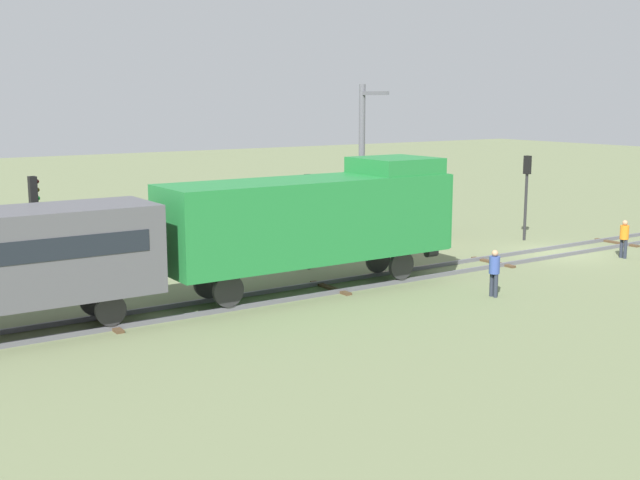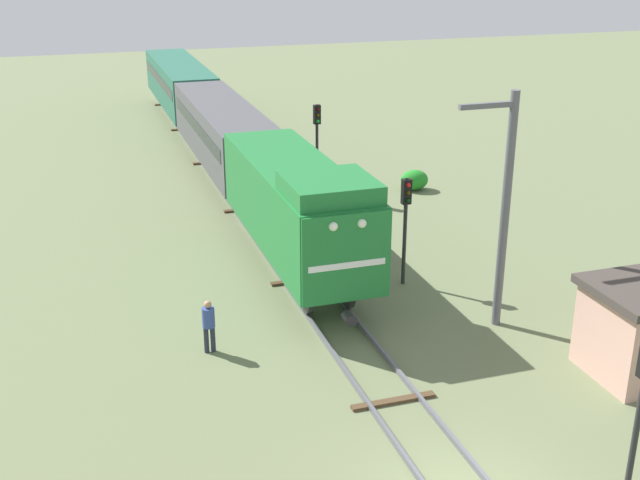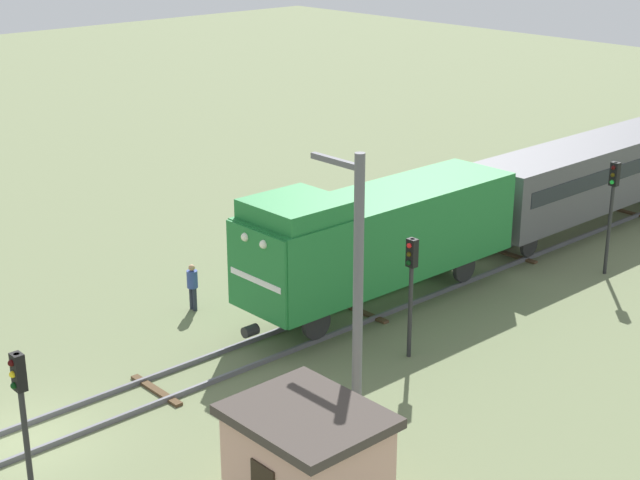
{
  "view_description": "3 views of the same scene",
  "coord_description": "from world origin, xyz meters",
  "px_view_note": "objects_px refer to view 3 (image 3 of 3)",
  "views": [
    {
      "loc": [
        -23.82,
        29.21,
        6.98
      ],
      "look_at": [
        1.11,
        12.45,
        1.66
      ],
      "focal_mm": 45.0,
      "sensor_mm": 36.0,
      "label": 1
    },
    {
      "loc": [
        -7.63,
        -12.91,
        11.88
      ],
      "look_at": [
        0.51,
        12.31,
        1.72
      ],
      "focal_mm": 45.0,
      "sensor_mm": 36.0,
      "label": 2
    },
    {
      "loc": [
        22.21,
        -9.45,
        13.82
      ],
      "look_at": [
        -1.21,
        11.86,
        2.6
      ],
      "focal_mm": 55.0,
      "sensor_mm": 36.0,
      "label": 3
    }
  ],
  "objects_px": {
    "worker_by_signal": "(192,283)",
    "catenary_mast": "(356,282)",
    "locomotive": "(377,234)",
    "traffic_signal_near": "(22,405)",
    "relay_hut": "(307,463)",
    "passenger_car_leading": "(594,171)",
    "traffic_signal_far": "(612,197)",
    "traffic_signal_mid": "(411,276)"
  },
  "relations": [
    {
      "from": "traffic_signal_near",
      "to": "worker_by_signal",
      "type": "height_order",
      "value": "traffic_signal_near"
    },
    {
      "from": "passenger_car_leading",
      "to": "traffic_signal_far",
      "type": "relative_size",
      "value": 3.17
    },
    {
      "from": "traffic_signal_mid",
      "to": "catenary_mast",
      "type": "xyz_separation_m",
      "value": [
        1.54,
        -3.87,
        1.3
      ]
    },
    {
      "from": "traffic_signal_near",
      "to": "worker_by_signal",
      "type": "xyz_separation_m",
      "value": [
        -7.4,
        9.82,
        -1.93
      ]
    },
    {
      "from": "locomotive",
      "to": "traffic_signal_near",
      "type": "relative_size",
      "value": 2.76
    },
    {
      "from": "worker_by_signal",
      "to": "passenger_car_leading",
      "type": "bearing_deg",
      "value": 6.76
    },
    {
      "from": "passenger_car_leading",
      "to": "worker_by_signal",
      "type": "relative_size",
      "value": 8.24
    },
    {
      "from": "traffic_signal_mid",
      "to": "traffic_signal_far",
      "type": "bearing_deg",
      "value": 88.95
    },
    {
      "from": "traffic_signal_mid",
      "to": "passenger_car_leading",
      "type": "bearing_deg",
      "value": 102.53
    },
    {
      "from": "traffic_signal_near",
      "to": "relay_hut",
      "type": "relative_size",
      "value": 1.2
    },
    {
      "from": "locomotive",
      "to": "passenger_car_leading",
      "type": "height_order",
      "value": "locomotive"
    },
    {
      "from": "worker_by_signal",
      "to": "relay_hut",
      "type": "xyz_separation_m",
      "value": [
        11.7,
        -5.03,
        0.4
      ]
    },
    {
      "from": "traffic_signal_mid",
      "to": "traffic_signal_far",
      "type": "height_order",
      "value": "traffic_signal_far"
    },
    {
      "from": "traffic_signal_mid",
      "to": "traffic_signal_far",
      "type": "distance_m",
      "value": 10.87
    },
    {
      "from": "relay_hut",
      "to": "traffic_signal_far",
      "type": "bearing_deg",
      "value": 101.73
    },
    {
      "from": "traffic_signal_mid",
      "to": "catenary_mast",
      "type": "height_order",
      "value": "catenary_mast"
    },
    {
      "from": "traffic_signal_near",
      "to": "relay_hut",
      "type": "bearing_deg",
      "value": 48.09
    },
    {
      "from": "worker_by_signal",
      "to": "relay_hut",
      "type": "height_order",
      "value": "relay_hut"
    },
    {
      "from": "traffic_signal_far",
      "to": "passenger_car_leading",
      "type": "bearing_deg",
      "value": 129.11
    },
    {
      "from": "relay_hut",
      "to": "traffic_signal_near",
      "type": "bearing_deg",
      "value": -131.91
    },
    {
      "from": "passenger_car_leading",
      "to": "traffic_signal_mid",
      "type": "distance_m",
      "value": 15.67
    },
    {
      "from": "traffic_signal_far",
      "to": "catenary_mast",
      "type": "height_order",
      "value": "catenary_mast"
    },
    {
      "from": "traffic_signal_mid",
      "to": "traffic_signal_far",
      "type": "xyz_separation_m",
      "value": [
        0.2,
        10.87,
        0.31
      ]
    },
    {
      "from": "locomotive",
      "to": "traffic_signal_far",
      "type": "bearing_deg",
      "value": 67.99
    },
    {
      "from": "traffic_signal_mid",
      "to": "worker_by_signal",
      "type": "bearing_deg",
      "value": -159.18
    },
    {
      "from": "traffic_signal_mid",
      "to": "catenary_mast",
      "type": "distance_m",
      "value": 4.36
    },
    {
      "from": "locomotive",
      "to": "traffic_signal_near",
      "type": "height_order",
      "value": "locomotive"
    },
    {
      "from": "passenger_car_leading",
      "to": "traffic_signal_far",
      "type": "distance_m",
      "value": 5.73
    },
    {
      "from": "passenger_car_leading",
      "to": "relay_hut",
      "type": "xyz_separation_m",
      "value": [
        7.5,
        -23.22,
        -1.13
      ]
    },
    {
      "from": "locomotive",
      "to": "relay_hut",
      "type": "xyz_separation_m",
      "value": [
        7.5,
        -9.88,
        -1.38
      ]
    },
    {
      "from": "worker_by_signal",
      "to": "catenary_mast",
      "type": "bearing_deg",
      "value": -76.35
    },
    {
      "from": "locomotive",
      "to": "relay_hut",
      "type": "bearing_deg",
      "value": -52.8
    },
    {
      "from": "locomotive",
      "to": "worker_by_signal",
      "type": "relative_size",
      "value": 6.82
    },
    {
      "from": "locomotive",
      "to": "traffic_signal_far",
      "type": "xyz_separation_m",
      "value": [
        3.6,
        8.91,
        0.29
      ]
    },
    {
      "from": "catenary_mast",
      "to": "traffic_signal_mid",
      "type": "bearing_deg",
      "value": 111.65
    },
    {
      "from": "traffic_signal_far",
      "to": "relay_hut",
      "type": "relative_size",
      "value": 1.26
    },
    {
      "from": "locomotive",
      "to": "traffic_signal_far",
      "type": "distance_m",
      "value": 9.61
    },
    {
      "from": "traffic_signal_near",
      "to": "traffic_signal_far",
      "type": "distance_m",
      "value": 23.58
    },
    {
      "from": "relay_hut",
      "to": "passenger_car_leading",
      "type": "bearing_deg",
      "value": 107.9
    },
    {
      "from": "traffic_signal_mid",
      "to": "catenary_mast",
      "type": "bearing_deg",
      "value": -68.35
    },
    {
      "from": "locomotive",
      "to": "catenary_mast",
      "type": "xyz_separation_m",
      "value": [
        4.94,
        -5.83,
        1.27
      ]
    },
    {
      "from": "worker_by_signal",
      "to": "catenary_mast",
      "type": "height_order",
      "value": "catenary_mast"
    }
  ]
}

